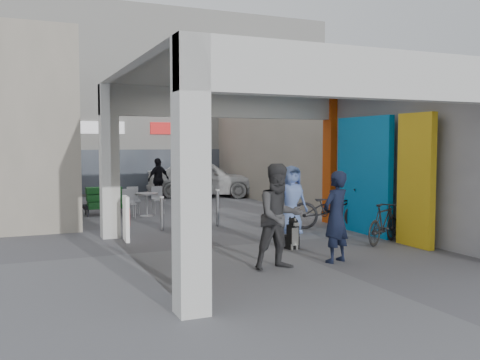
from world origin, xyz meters
name	(u,v)px	position (x,y,z in m)	size (l,w,h in m)	color
ground	(266,243)	(0.00, 0.00, 0.00)	(90.00, 90.00, 0.00)	#5C5D62
arcade_canopy	(307,137)	(0.54, -0.82, 2.30)	(6.40, 6.45, 6.40)	silver
far_building	(131,103)	(0.00, 13.99, 3.99)	(18.00, 4.08, 8.00)	white
plaza_bldg_left	(30,132)	(-4.50, 7.50, 2.50)	(2.00, 9.00, 5.00)	#A89C8B
plaza_bldg_right	(286,134)	(4.50, 7.50, 2.50)	(2.00, 9.00, 5.00)	#A89C8B
bollard_left	(162,214)	(-1.66, 2.49, 0.42)	(0.09, 0.09, 0.83)	gray
bollard_center	(218,208)	(-0.13, 2.60, 0.47)	(0.09, 0.09, 0.95)	gray
bollard_right	(285,207)	(1.71, 2.30, 0.44)	(0.09, 0.09, 0.88)	gray
advert_board_near	(185,256)	(-2.75, -2.89, 0.51)	(0.21, 0.55, 1.00)	white
advert_board_far	(126,218)	(-2.75, 1.43, 0.51)	(0.13, 0.55, 1.00)	white
cafe_set	(141,206)	(-1.49, 5.49, 0.29)	(1.38, 1.11, 0.83)	#AFAFB4
produce_stand	(105,204)	(-2.48, 6.02, 0.33)	(1.26, 0.68, 0.83)	black
crate_stack	(188,194)	(0.91, 8.41, 0.28)	(0.51, 0.44, 0.56)	#175321
border_collie	(292,236)	(0.20, -0.79, 0.27)	(0.26, 0.50, 0.69)	black
man_with_dog	(336,217)	(0.34, -2.20, 0.83)	(0.61, 0.40, 1.67)	black
man_back_turned	(280,216)	(-0.84, -2.26, 0.91)	(0.89, 0.69, 1.82)	#3C3C3F
man_elderly	(291,199)	(1.14, 0.93, 0.82)	(0.80, 0.52, 1.63)	#627DBF
man_crates	(158,179)	(0.04, 9.31, 0.80)	(0.94, 0.39, 1.61)	black
bicycle_front	(331,209)	(2.30, 0.97, 0.53)	(0.70, 2.02, 1.06)	black
bicycle_rear	(384,223)	(2.30, -1.08, 0.44)	(0.41, 1.47, 0.88)	black
white_van	(203,178)	(2.08, 10.09, 0.75)	(1.78, 4.43, 1.51)	silver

